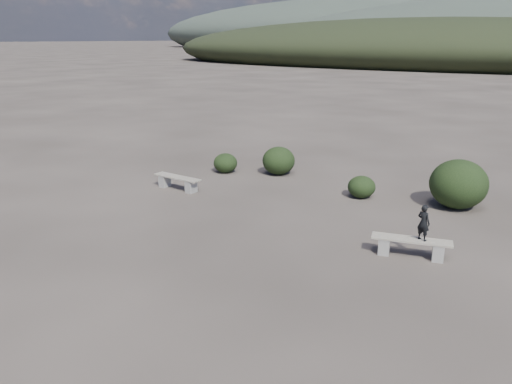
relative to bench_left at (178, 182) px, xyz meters
The scene contains 8 objects.
ground 6.59m from the bench_left, 50.45° to the right, with size 1200.00×1200.00×0.00m, color #332C27.
bench_left is the anchor object (origin of this frame).
bench_right 8.63m from the bench_left, ahead, with size 1.92×0.92×0.47m.
seated_person 8.87m from the bench_left, ahead, with size 0.33×0.21×0.89m, color black.
shrub_a 2.80m from the bench_left, 91.35° to the left, with size 0.94×0.94×0.77m, color black.
shrub_b 4.19m from the bench_left, 64.54° to the left, with size 1.27×1.27×1.09m, color black.
shrub_c 6.35m from the bench_left, 26.70° to the left, with size 0.92×0.92×0.74m, color black.
shrub_d 9.29m from the bench_left, 22.82° to the left, with size 1.76×1.76×1.54m, color black.
Camera 1 is at (7.71, -7.13, 5.13)m, focal length 35.00 mm.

